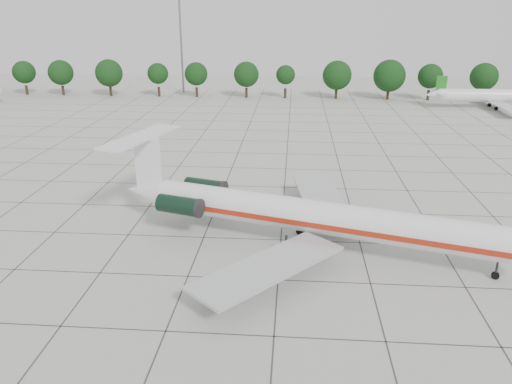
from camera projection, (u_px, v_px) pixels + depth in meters
ground at (281, 240)px, 51.10m from camera, size 260.00×260.00×0.00m
apron_joints at (284, 190)px, 65.12m from camera, size 170.00×170.00×0.02m
main_airliner at (301, 214)px, 48.71m from camera, size 40.70×31.20×9.72m
bg_airliner_d at (498, 96)px, 116.31m from camera, size 28.24×27.20×7.40m
tree_line at (246, 74)px, 129.30m from camera, size 249.86×8.44×10.22m
floodlight_mast at (181, 39)px, 134.27m from camera, size 1.60×1.60×25.45m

